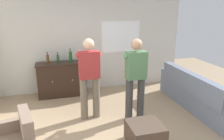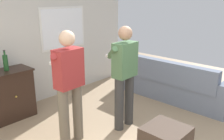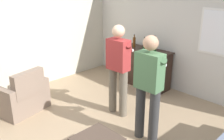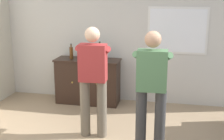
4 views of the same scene
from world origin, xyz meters
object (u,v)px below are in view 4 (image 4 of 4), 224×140
at_px(sideboard_cabinet, 88,81).
at_px(person_standing_left, 93,77).
at_px(bottle_wine_green, 100,53).
at_px(person_standing_right, 152,86).
at_px(bottle_spirits_clear, 85,53).
at_px(bottle_liquor_amber, 71,53).

bearing_deg(sideboard_cabinet, person_standing_left, -70.29).
xyz_separation_m(bottle_wine_green, person_standing_right, (1.14, -1.67, -0.09)).
bearing_deg(bottle_spirits_clear, person_standing_right, -49.61).
bearing_deg(sideboard_cabinet, person_standing_right, -50.15).
xyz_separation_m(bottle_spirits_clear, person_standing_right, (1.46, -1.71, -0.05)).
xyz_separation_m(bottle_wine_green, bottle_spirits_clear, (-0.32, 0.05, -0.04)).
distance_m(bottle_liquor_amber, person_standing_left, 1.59).
bearing_deg(person_standing_right, person_standing_left, 162.97).
height_order(bottle_liquor_amber, person_standing_right, person_standing_right).
bearing_deg(bottle_wine_green, bottle_spirits_clear, 171.85).
xyz_separation_m(bottle_liquor_amber, person_standing_right, (1.71, -1.64, -0.07)).
bearing_deg(bottle_liquor_amber, person_standing_right, -43.86).
xyz_separation_m(bottle_spirits_clear, person_standing_left, (0.57, -1.44, -0.05)).
height_order(bottle_spirits_clear, person_standing_left, person_standing_left).
bearing_deg(bottle_liquor_amber, sideboard_cabinet, 3.48).
height_order(sideboard_cabinet, person_standing_right, person_standing_right).
xyz_separation_m(bottle_liquor_amber, person_standing_left, (0.82, -1.37, -0.07)).
relative_size(bottle_wine_green, bottle_liquor_amber, 1.19).
xyz_separation_m(person_standing_left, person_standing_right, (0.89, -0.27, 0.00)).
distance_m(bottle_wine_green, bottle_spirits_clear, 0.32).
bearing_deg(bottle_spirits_clear, bottle_wine_green, -8.15).
distance_m(person_standing_left, person_standing_right, 0.93).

